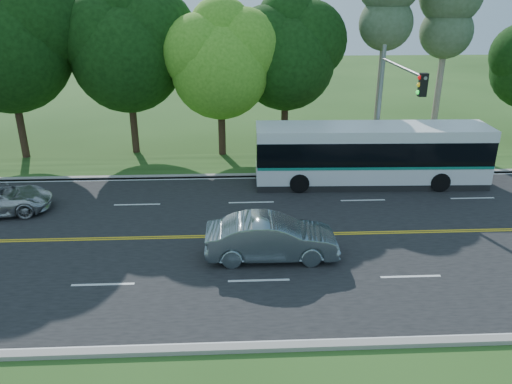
{
  "coord_description": "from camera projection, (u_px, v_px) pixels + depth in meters",
  "views": [
    {
      "loc": [
        -1.33,
        -18.73,
        9.68
      ],
      "look_at": [
        -0.34,
        2.0,
        1.18
      ],
      "focal_mm": 35.0,
      "sensor_mm": 36.0,
      "label": 1
    }
  ],
  "objects": [
    {
      "name": "road",
      "position": [
        266.0,
        235.0,
        21.03
      ],
      "size": [
        60.0,
        14.0,
        0.02
      ],
      "primitive_type": "cube",
      "color": "black",
      "rests_on": "ground"
    },
    {
      "name": "curb_south",
      "position": [
        283.0,
        347.0,
        14.4
      ],
      "size": [
        60.0,
        0.3,
        0.15
      ],
      "primitive_type": "cube",
      "color": "gray",
      "rests_on": "ground"
    },
    {
      "name": "sedan",
      "position": [
        271.0,
        238.0,
        19.01
      ],
      "size": [
        5.05,
        1.78,
        1.66
      ],
      "primitive_type": "imported",
      "rotation": [
        0.0,
        0.0,
        1.57
      ],
      "color": "slate",
      "rests_on": "road"
    },
    {
      "name": "tree_row",
      "position": [
        167.0,
        42.0,
        29.47
      ],
      "size": [
        44.7,
        9.1,
        13.84
      ],
      "color": "black",
      "rests_on": "ground"
    },
    {
      "name": "lane_markings",
      "position": [
        264.0,
        235.0,
        21.02
      ],
      "size": [
        57.6,
        13.82,
        0.0
      ],
      "color": "gold",
      "rests_on": "road"
    },
    {
      "name": "traffic_signal",
      "position": [
        391.0,
        98.0,
        24.55
      ],
      "size": [
        0.42,
        6.1,
        7.0
      ],
      "color": "gray",
      "rests_on": "ground"
    },
    {
      "name": "ground",
      "position": [
        266.0,
        236.0,
        21.04
      ],
      "size": [
        120.0,
        120.0,
        0.0
      ],
      "primitive_type": "plane",
      "color": "#254717",
      "rests_on": "ground"
    },
    {
      "name": "transit_bus",
      "position": [
        371.0,
        156.0,
        26.03
      ],
      "size": [
        12.05,
        2.93,
        3.14
      ],
      "rotation": [
        0.0,
        0.0,
        -0.03
      ],
      "color": "white",
      "rests_on": "road"
    },
    {
      "name": "bougainvillea_hedge",
      "position": [
        382.0,
        156.0,
        28.62
      ],
      "size": [
        9.5,
        2.25,
        1.5
      ],
      "color": "maroon",
      "rests_on": "ground"
    },
    {
      "name": "grass_verge",
      "position": [
        256.0,
        165.0,
        29.34
      ],
      "size": [
        60.0,
        4.0,
        0.1
      ],
      "primitive_type": "cube",
      "color": "#254717",
      "rests_on": "ground"
    },
    {
      "name": "curb_north",
      "position": [
        258.0,
        175.0,
        27.62
      ],
      "size": [
        60.0,
        0.3,
        0.15
      ],
      "primitive_type": "cube",
      "color": "gray",
      "rests_on": "ground"
    }
  ]
}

